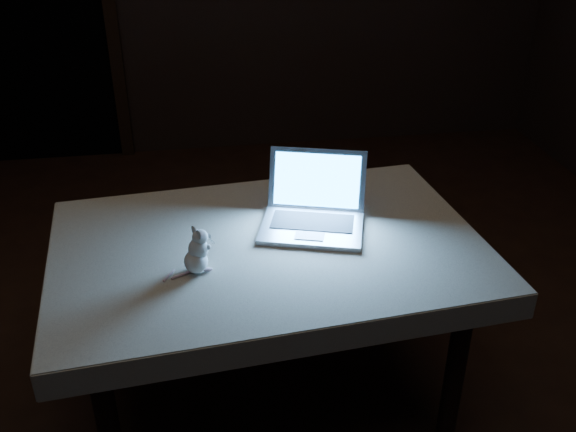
{
  "coord_description": "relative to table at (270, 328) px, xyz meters",
  "views": [
    {
      "loc": [
        -0.16,
        -1.72,
        1.77
      ],
      "look_at": [
        0.12,
        0.07,
        0.76
      ],
      "focal_mm": 40.0,
      "sensor_mm": 36.0,
      "label": 1
    }
  ],
  "objects": [
    {
      "name": "floor",
      "position": [
        -0.05,
        -0.03,
        -0.34
      ],
      "size": [
        5.0,
        5.0,
        0.0
      ],
      "primitive_type": "plane",
      "color": "black",
      "rests_on": "ground"
    },
    {
      "name": "plush_mouse",
      "position": [
        -0.23,
        -0.13,
        0.42
      ],
      "size": [
        0.11,
        0.11,
        0.14
      ],
      "primitive_type": null,
      "rotation": [
        0.0,
        0.0,
        0.07
      ],
      "color": "silver",
      "rests_on": "tablecloth"
    },
    {
      "name": "tablecloth",
      "position": [
        -0.06,
        -0.02,
        0.31
      ],
      "size": [
        1.48,
        1.09,
        0.09
      ],
      "primitive_type": null,
      "rotation": [
        0.0,
        0.0,
        -0.14
      ],
      "color": "beige",
      "rests_on": "table"
    },
    {
      "name": "laptop",
      "position": [
        0.15,
        0.05,
        0.46
      ],
      "size": [
        0.41,
        0.38,
        0.23
      ],
      "primitive_type": null,
      "rotation": [
        0.0,
        0.0,
        -0.3
      ],
      "color": "#A3A3A8",
      "rests_on": "tablecloth"
    },
    {
      "name": "table",
      "position": [
        0.0,
        0.0,
        0.0
      ],
      "size": [
        1.35,
        0.93,
        0.69
      ],
      "primitive_type": null,
      "rotation": [
        0.0,
        0.0,
        0.09
      ],
      "color": "black",
      "rests_on": "floor"
    }
  ]
}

